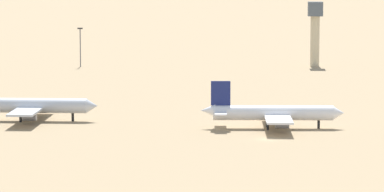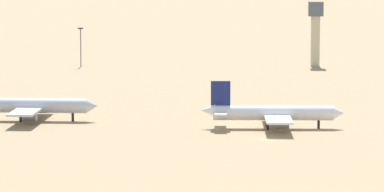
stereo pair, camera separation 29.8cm
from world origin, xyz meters
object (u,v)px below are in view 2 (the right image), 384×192
at_px(parked_jet_orange_1, 26,106).
at_px(light_pole_mid, 81,44).
at_px(control_tower, 316,27).
at_px(parked_jet_navy_2, 272,113).

height_order(parked_jet_orange_1, light_pole_mid, light_pole_mid).
xyz_separation_m(control_tower, light_pole_mid, (-82.17, -6.24, -5.64)).
bearing_deg(parked_jet_navy_2, light_pole_mid, 112.54).
bearing_deg(parked_jet_orange_1, control_tower, 62.10).
distance_m(parked_jet_navy_2, control_tower, 149.38).
bearing_deg(parked_jet_orange_1, parked_jet_navy_2, -8.20).
xyz_separation_m(parked_jet_orange_1, control_tower, (75.11, 139.23, 9.99)).
relative_size(parked_jet_orange_1, light_pole_mid, 2.47).
relative_size(parked_jet_navy_2, light_pole_mid, 2.39).
bearing_deg(parked_jet_navy_2, control_tower, 81.31).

